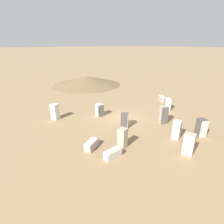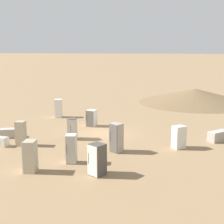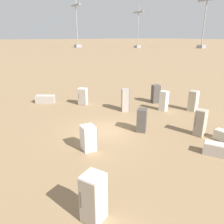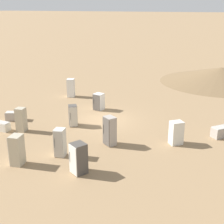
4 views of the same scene
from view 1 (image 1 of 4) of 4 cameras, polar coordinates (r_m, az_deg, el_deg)
ground_plane at (r=20.76m, az=3.13°, el=-1.89°), size 1000.00×1000.00×0.00m
dirt_mound at (r=38.06m, az=-8.27°, el=10.13°), size 14.36×14.36×1.80m
discarded_fridge_0 at (r=18.11m, az=4.15°, el=-2.75°), size 0.95×0.97×1.61m
discarded_fridge_1 at (r=19.89m, az=16.53°, el=-0.82°), size 0.97×0.91×1.95m
discarded_fridge_2 at (r=27.78m, az=15.97°, el=4.21°), size 1.69×1.86×0.75m
discarded_fridge_3 at (r=13.78m, az=0.22°, el=-13.44°), size 1.43×0.64×0.65m
discarded_fridge_4 at (r=15.03m, az=23.81°, el=-9.66°), size 0.84×0.91×1.79m
discarded_fridge_5 at (r=17.08m, az=20.39°, el=-5.43°), size 0.74×0.79×1.75m
discarded_fridge_6 at (r=21.11m, az=-18.13°, el=0.11°), size 0.94×0.98×1.83m
discarded_fridge_7 at (r=21.12m, az=-4.06°, el=0.65°), size 0.86×0.86×1.47m
discarded_fridge_8 at (r=24.08m, az=17.68°, el=2.44°), size 1.05×1.05×1.58m
discarded_fridge_9 at (r=14.68m, az=3.44°, el=-8.50°), size 0.76×0.79×1.77m
discarded_fridge_10 at (r=14.90m, az=-6.73°, el=-10.56°), size 1.54×1.19×0.70m
discarded_fridge_11 at (r=18.37m, az=27.14°, el=-4.62°), size 1.01×1.01×1.74m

